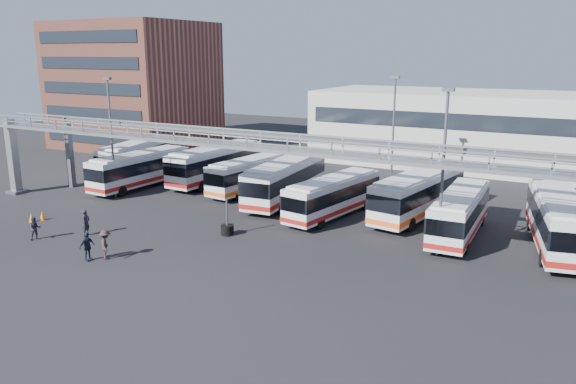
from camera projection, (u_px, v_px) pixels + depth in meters
The scene contains 23 objects.
ground at pixel (212, 258), 34.27m from camera, with size 140.00×140.00×0.00m, color black.
gantry at pixel (261, 154), 37.95m from camera, with size 51.40×5.15×7.10m.
apartment_building at pixel (135, 85), 73.68m from camera, with size 18.00×15.00×16.00m, color brown.
warehouse at pixel (512, 131), 60.14m from camera, with size 42.00×14.00×8.00m, color #9E9E99.
light_pole_left at pixel (111, 132), 47.12m from camera, with size 0.70×0.35×10.21m.
light_pole_mid at pixel (443, 164), 33.29m from camera, with size 0.70×0.35×10.21m.
light_pole_back at pixel (393, 127), 49.79m from camera, with size 0.70×0.35×10.21m.
bus_0 at pixel (137, 156), 57.88m from camera, with size 4.62×11.17×3.31m.
bus_1 at pixel (140, 168), 51.74m from camera, with size 2.93×10.87×3.27m.
bus_2 at pixel (216, 163), 53.62m from camera, with size 3.25×11.69×3.52m.
bus_3 at pixel (252, 173), 50.19m from camera, with size 3.52×10.34×3.08m.
bus_4 at pixel (286, 179), 46.70m from camera, with size 3.55×11.65×3.49m.
bus_5 at pixel (333, 195), 42.45m from camera, with size 3.93×10.28×3.05m.
bus_6 at pixel (418, 193), 42.23m from camera, with size 4.37×11.58×3.44m.
bus_7 at pixel (460, 212), 37.80m from camera, with size 2.69×10.35×3.12m.
bus_8 at pixel (558, 220), 35.41m from camera, with size 4.80×11.68×3.46m.
pedestrian_a at pixel (86, 223), 38.26m from camera, with size 0.66×0.43×1.81m, color black.
pedestrian_b at pixel (35, 229), 37.34m from camera, with size 0.76×0.59×1.56m, color #2B2432.
pedestrian_c at pixel (106, 245), 33.81m from camera, with size 1.18×0.68×1.83m, color #322125.
pedestrian_d at pixel (87, 247), 33.56m from camera, with size 1.04×0.43×1.77m, color black.
cone_left at pixel (42, 216), 41.89m from camera, with size 0.43×0.43×0.69m, color orange.
cone_right at pixel (32, 218), 41.41m from camera, with size 0.42×0.42×0.66m, color orange.
tire_stack at pixel (227, 229), 38.44m from camera, with size 0.89×0.89×2.54m.
Camera 1 is at (19.51, -26.14, 12.16)m, focal length 35.00 mm.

